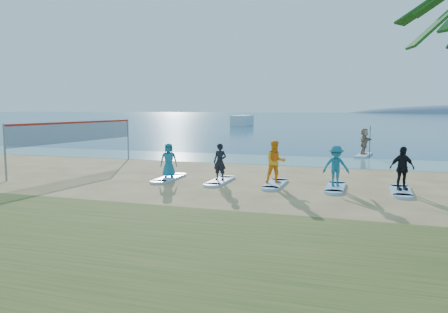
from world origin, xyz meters
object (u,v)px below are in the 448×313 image
(surfboard_0, at_px, (169,178))
(surfboard_4, at_px, (401,191))
(surfboard_2, at_px, (275,184))
(surfboard_3, at_px, (335,187))
(paddleboard, at_px, (364,155))
(student_1, at_px, (220,162))
(paddleboarder, at_px, (364,141))
(student_3, at_px, (336,166))
(student_4, at_px, (402,168))
(boat_offshore_a, at_px, (242,125))
(student_2, at_px, (276,162))
(volleyball_net, at_px, (77,132))
(student_0, at_px, (169,160))
(surfboard_1, at_px, (220,181))

(surfboard_0, bearing_deg, surfboard_4, 0.00)
(surfboard_2, height_order, surfboard_3, same)
(surfboard_0, xyz_separation_m, surfboard_2, (4.83, 0.00, 0.00))
(paddleboard, relative_size, surfboard_0, 1.36)
(student_1, height_order, surfboard_3, student_1)
(surfboard_3, bearing_deg, surfboard_2, 180.00)
(paddleboard, distance_m, paddleboarder, 0.92)
(paddleboarder, height_order, surfboard_3, paddleboarder)
(paddleboard, height_order, student_3, student_3)
(student_4, bearing_deg, paddleboard, 72.73)
(paddleboarder, height_order, boat_offshore_a, paddleboarder)
(student_1, height_order, student_2, student_2)
(volleyball_net, xyz_separation_m, student_0, (6.15, -1.80, -1.05))
(boat_offshore_a, height_order, surfboard_1, boat_offshore_a)
(surfboard_0, height_order, student_3, student_3)
(student_2, bearing_deg, volleyball_net, 145.73)
(student_1, bearing_deg, student_4, 5.72)
(surfboard_4, bearing_deg, student_1, 180.00)
(paddleboard, xyz_separation_m, student_2, (-3.36, -12.80, 0.91))
(volleyball_net, xyz_separation_m, student_4, (15.81, -1.80, -0.99))
(student_3, xyz_separation_m, student_4, (2.42, 0.00, 0.02))
(surfboard_3, bearing_deg, paddleboard, 85.80)
(surfboard_2, bearing_deg, student_4, -0.00)
(volleyball_net, bearing_deg, surfboard_1, -11.87)
(volleyball_net, relative_size, surfboard_0, 4.12)
(boat_offshore_a, distance_m, surfboard_3, 63.52)
(surfboard_0, relative_size, student_1, 1.40)
(paddleboard, height_order, student_1, student_1)
(paddleboard, bearing_deg, volleyball_net, -133.65)
(surfboard_1, bearing_deg, volleyball_net, 168.13)
(surfboard_4, bearing_deg, volleyball_net, 173.50)
(student_1, relative_size, surfboard_3, 0.72)
(volleyball_net, height_order, paddleboard, volleyball_net)
(paddleboard, xyz_separation_m, boat_offshore_a, (-21.87, 47.17, -0.06))
(student_1, relative_size, surfboard_4, 0.72)
(student_1, bearing_deg, volleyball_net, 173.85)
(student_1, distance_m, surfboard_2, 2.56)
(student_0, bearing_deg, surfboard_1, -24.91)
(boat_offshore_a, xyz_separation_m, student_3, (20.93, -59.97, 0.90))
(student_0, height_order, student_1, student_1)
(paddleboard, bearing_deg, student_2, -95.84)
(surfboard_2, bearing_deg, student_1, 180.00)
(volleyball_net, relative_size, surfboard_3, 4.12)
(volleyball_net, distance_m, student_4, 15.94)
(surfboard_1, height_order, student_3, student_3)
(volleyball_net, height_order, surfboard_0, volleyball_net)
(surfboard_1, relative_size, student_3, 1.36)
(surfboard_0, bearing_deg, student_1, 0.00)
(student_0, distance_m, surfboard_1, 2.55)
(boat_offshore_a, distance_m, student_0, 61.52)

